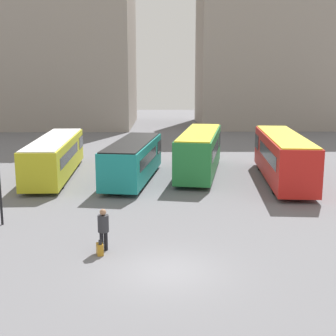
# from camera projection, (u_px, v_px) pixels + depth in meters

# --- Properties ---
(ground_plane) EXTENTS (160.00, 160.00, 0.00)m
(ground_plane) POSITION_uv_depth(u_px,v_px,m) (167.00, 271.00, 17.99)
(ground_plane) COLOR slate
(building_block_left) EXTENTS (27.72, 17.36, 27.75)m
(building_block_left) POSITION_uv_depth(u_px,v_px,m) (33.00, 26.00, 65.62)
(building_block_left) COLOR gray
(building_block_left) RESTS_ON ground_plane
(building_block_right) EXTENTS (21.32, 16.43, 20.99)m
(building_block_right) POSITION_uv_depth(u_px,v_px,m) (274.00, 51.00, 66.49)
(building_block_right) COLOR gray
(building_block_right) RESTS_ON ground_plane
(bus_0) EXTENTS (3.06, 12.25, 2.84)m
(bus_0) POSITION_uv_depth(u_px,v_px,m) (55.00, 155.00, 34.24)
(bus_0) COLOR gold
(bus_0) RESTS_ON ground_plane
(bus_1) EXTENTS (3.88, 10.28, 2.80)m
(bus_1) POSITION_uv_depth(u_px,v_px,m) (133.00, 159.00, 32.92)
(bus_1) COLOR #19847F
(bus_1) RESTS_ON ground_plane
(bus_2) EXTENTS (4.30, 11.07, 3.23)m
(bus_2) POSITION_uv_depth(u_px,v_px,m) (200.00, 151.00, 34.97)
(bus_2) COLOR #237A38
(bus_2) RESTS_ON ground_plane
(bus_3) EXTENTS (3.39, 12.12, 3.27)m
(bus_3) POSITION_uv_depth(u_px,v_px,m) (283.00, 156.00, 32.66)
(bus_3) COLOR red
(bus_3) RESTS_ON ground_plane
(traveler) EXTENTS (0.60, 0.60, 1.85)m
(traveler) POSITION_uv_depth(u_px,v_px,m) (103.00, 226.00, 19.88)
(traveler) COLOR black
(traveler) RESTS_ON ground_plane
(suitcase) EXTENTS (0.36, 0.46, 0.72)m
(suitcase) POSITION_uv_depth(u_px,v_px,m) (100.00, 249.00, 19.55)
(suitcase) COLOR #B27A1E
(suitcase) RESTS_ON ground_plane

